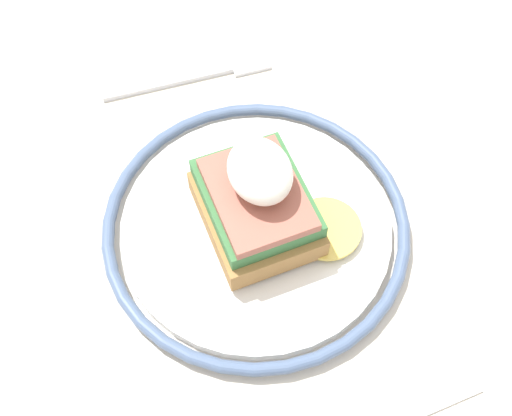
# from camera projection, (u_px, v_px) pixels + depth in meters

# --- Properties ---
(dining_table) EXTENTS (1.05, 0.91, 0.76)m
(dining_table) POSITION_uv_depth(u_px,v_px,m) (184.00, 273.00, 0.61)
(dining_table) COLOR beige
(dining_table) RESTS_ON ground_plane
(plate) EXTENTS (0.24, 0.24, 0.02)m
(plate) POSITION_uv_depth(u_px,v_px,m) (256.00, 226.00, 0.51)
(plate) COLOR white
(plate) RESTS_ON dining_table
(sandwich) EXTENTS (0.10, 0.11, 0.08)m
(sandwich) POSITION_uv_depth(u_px,v_px,m) (259.00, 200.00, 0.48)
(sandwich) COLOR #9E703D
(sandwich) RESTS_ON plate
(fork) EXTENTS (0.03, 0.16, 0.00)m
(fork) POSITION_uv_depth(u_px,v_px,m) (196.00, 76.00, 0.60)
(fork) COLOR silver
(fork) RESTS_ON dining_table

